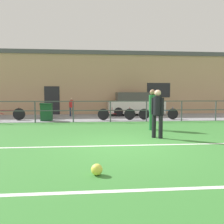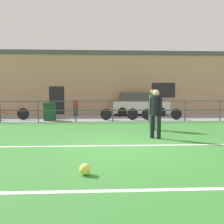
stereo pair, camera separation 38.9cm
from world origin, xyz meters
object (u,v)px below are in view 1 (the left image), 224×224
Objects in this scene: bicycle_parked_2 at (4,114)px; trash_bin_0 at (47,112)px; soccer_ball_match at (97,170)px; bicycle_parked_1 at (158,114)px; spectator_child at (72,106)px; trash_bin_1 at (46,110)px; player_goalkeeper at (157,111)px; bicycle_parked_0 at (117,114)px; player_striker at (152,107)px; parked_car_red at (135,104)px.

bicycle_parked_2 is 2.36× the size of trash_bin_0.
bicycle_parked_1 reaches higher than soccer_ball_match.
spectator_child is at bearing 30.87° from bicycle_parked_2.
spectator_child is 1.30× the size of trash_bin_1.
trash_bin_1 is (-1.51, -1.21, -0.23)m from spectator_child.
player_goalkeeper reaches higher than bicycle_parked_0.
bicycle_parked_1 is at bearing 0.53° from trash_bin_0.
bicycle_parked_2 reaches higher than bicycle_parked_0.
player_striker is at bearing -73.90° from bicycle_parked_0.
bicycle_parked_1 is 8.93m from bicycle_parked_2.
bicycle_parked_0 is (-1.10, 3.81, -0.60)m from player_striker.
parked_car_red reaches higher than bicycle_parked_2.
parked_car_red is 6.21m from trash_bin_1.
soccer_ball_match is at bearing -74.57° from trash_bin_1.
spectator_child is 2.87m from trash_bin_0.
trash_bin_1 is (2.14, 0.97, 0.13)m from bicycle_parked_2.
trash_bin_0 is (2.46, -0.43, 0.14)m from bicycle_parked_2.
parked_car_red is 4.04× the size of trash_bin_1.
bicycle_parked_0 is 2.27× the size of trash_bin_1.
bicycle_parked_0 is 0.95× the size of bicycle_parked_2.
bicycle_parked_1 is (1.71, 5.71, -0.58)m from player_goalkeeper.
spectator_child is 4.48m from parked_car_red.
player_goalkeeper reaches higher than trash_bin_1.
bicycle_parked_2 is (-3.65, -2.18, -0.36)m from spectator_child.
player_goalkeeper is 4.23m from soccer_ball_match.
player_striker is 0.43× the size of parked_car_red.
player_striker reaches higher than soccer_ball_match.
player_goalkeeper is 0.42× the size of parked_car_red.
spectator_child is 0.57× the size of bicycle_parked_0.
trash_bin_1 is at bearing -163.59° from parked_car_red.
player_striker is 4.12m from bicycle_parked_1.
parked_car_red is at bearing -162.39° from spectator_child.
bicycle_parked_2 is (-8.09, -2.72, -0.41)m from parked_car_red.
player_goalkeeper is at bearing -95.70° from parked_car_red.
player_goalkeeper is 9.45m from bicycle_parked_2.
trash_bin_1 is (-5.07, 7.04, -0.43)m from player_goalkeeper.
soccer_ball_match is 10.99m from trash_bin_1.
bicycle_parked_0 is (-1.66, -3.12, -0.42)m from parked_car_red.
trash_bin_1 is (-0.32, 1.40, -0.01)m from trash_bin_0.
player_goalkeeper is at bearing 58.70° from soccer_ball_match.
spectator_child is 1.95m from trash_bin_1.
bicycle_parked_0 is 0.93× the size of bicycle_parked_1.
player_striker is 0.72× the size of bicycle_parked_1.
spectator_child is at bearing 152.62° from player_goalkeeper.
spectator_child is at bearing -173.04° from parked_car_red.
bicycle_parked_0 is 4.51m from trash_bin_1.
bicycle_parked_0 is at bearing -17.61° from trash_bin_1.
player_striker is 0.73× the size of bicycle_parked_2.
bicycle_parked_0 is at bearing 147.92° from spectator_child.
trash_bin_0 is (-4.75, 5.65, -0.42)m from player_goalkeeper.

